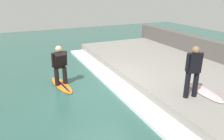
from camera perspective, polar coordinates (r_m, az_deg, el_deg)
ground_plane at (r=7.90m, az=-3.02°, el=-5.25°), size 28.00×28.00×0.00m
concrete_ledge at (r=9.41m, az=15.62°, el=-0.47°), size 4.40×11.35×0.38m
back_wall at (r=10.99m, az=25.71°, el=3.49°), size 0.50×11.91×1.23m
wave_foam_crest at (r=8.13m, az=1.46°, el=-4.03°), size 0.72×10.78×0.12m
surfboard_riding at (r=8.45m, az=-13.03°, el=-3.79°), size 0.69×1.84×0.07m
surfer_riding at (r=8.15m, az=-13.49°, el=1.67°), size 0.58×0.53×1.48m
surfer_waiting_near at (r=6.64m, az=20.47°, el=0.17°), size 0.52×0.29×1.55m
surfboard_waiting_near at (r=7.42m, az=22.76°, el=-5.11°), size 0.69×1.70×0.06m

